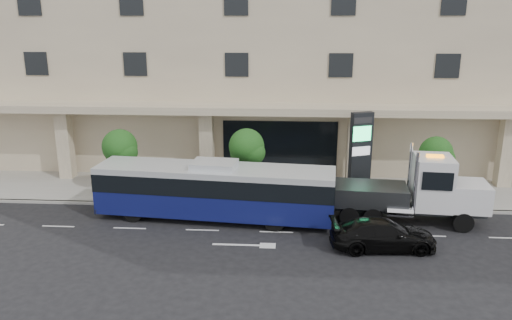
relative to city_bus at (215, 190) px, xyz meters
The scene contains 11 objects.
ground 3.93m from the city_bus, ahead, with size 120.00×120.00×0.00m, color black.
sidewalk 6.20m from the city_bus, 53.77° to the left, with size 120.00×6.00×0.15m, color gray.
curb 4.30m from the city_bus, 27.24° to the left, with size 120.00×0.30×0.15m, color gray.
convention_center 17.68m from the city_bus, 76.96° to the left, with size 60.00×17.60×20.00m.
tree_left 7.42m from the city_bus, 152.13° to the left, with size 2.27×2.20×4.22m.
tree_mid 4.05m from the city_bus, 65.47° to the left, with size 2.28×2.20×4.38m.
tree_right 13.56m from the city_bus, 14.63° to the left, with size 2.10×2.00×4.04m.
city_bus is the anchor object (origin of this frame).
tow_truck 11.16m from the city_bus, ahead, with size 9.51×3.05×4.31m.
black_sedan 9.47m from the city_bus, 20.53° to the right, with size 2.11×5.20×1.51m, color black.
signage_pylon 9.37m from the city_bus, 23.20° to the left, with size 1.43×0.95×5.43m.
Camera 1 is at (0.46, -26.13, 10.99)m, focal length 35.00 mm.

